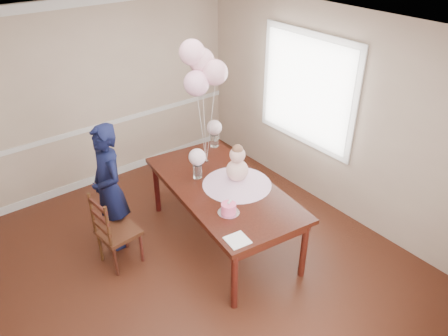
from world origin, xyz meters
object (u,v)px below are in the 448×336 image
dining_table_top (223,188)px  dining_chair_seat (118,232)px  woman (109,188)px  birthday_cake (229,208)px

dining_table_top → dining_chair_seat: dining_table_top is taller
dining_table_top → dining_chair_seat: (-1.19, 0.43, -0.36)m
dining_table_top → woman: 1.35m
dining_table_top → woman: (-1.09, 0.79, 0.02)m
birthday_cake → woman: woman is taller
dining_table_top → dining_chair_seat: bearing=167.1°
dining_table_top → birthday_cake: bearing=-114.0°
birthday_cake → dining_chair_seat: (-0.92, 0.89, -0.45)m
dining_chair_seat → woman: woman is taller
woman → birthday_cake: bearing=35.1°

